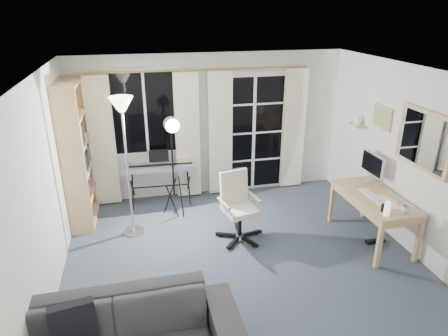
# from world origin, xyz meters

# --- Properties ---
(floor) EXTENTS (4.50, 4.00, 0.02)m
(floor) POSITION_xyz_m (0.00, 0.00, -0.01)
(floor) COLOR #353E4D
(floor) RESTS_ON ground
(window) EXTENTS (1.20, 0.08, 1.40)m
(window) POSITION_xyz_m (-1.05, 1.97, 1.50)
(window) COLOR white
(window) RESTS_ON floor
(french_door) EXTENTS (1.32, 0.09, 2.11)m
(french_door) POSITION_xyz_m (0.75, 1.97, 1.03)
(french_door) COLOR white
(french_door) RESTS_ON floor
(curtains) EXTENTS (3.60, 0.07, 2.13)m
(curtains) POSITION_xyz_m (-0.14, 1.88, 1.09)
(curtains) COLOR gold
(curtains) RESTS_ON floor
(bookshelf) EXTENTS (0.35, 1.00, 2.13)m
(bookshelf) POSITION_xyz_m (-2.13, 1.43, 1.01)
(bookshelf) COLOR tan
(bookshelf) RESTS_ON floor
(torchiere_lamp) EXTENTS (0.40, 0.40, 2.00)m
(torchiere_lamp) POSITION_xyz_m (-1.37, 0.87, 1.61)
(torchiere_lamp) COLOR #B2B2B7
(torchiere_lamp) RESTS_ON floor
(keyboard_piano) EXTENTS (1.20, 0.61, 0.86)m
(keyboard_piano) POSITION_xyz_m (-0.90, 1.70, 0.65)
(keyboard_piano) COLOR black
(keyboard_piano) RESTS_ON floor
(studio_light) EXTENTS (0.32, 0.33, 1.64)m
(studio_light) POSITION_xyz_m (-0.71, 1.19, 1.32)
(studio_light) COLOR black
(studio_light) RESTS_ON floor
(office_chair) EXTENTS (0.67, 0.66, 0.97)m
(office_chair) POSITION_xyz_m (0.07, 0.47, 0.57)
(office_chair) COLOR black
(office_chair) RESTS_ON floor
(desk) EXTENTS (0.67, 1.29, 0.69)m
(desk) POSITION_xyz_m (1.88, -0.06, 0.60)
(desk) COLOR tan
(desk) RESTS_ON floor
(monitor) EXTENTS (0.17, 0.49, 0.43)m
(monitor) POSITION_xyz_m (2.08, 0.39, 0.95)
(monitor) COLOR silver
(monitor) RESTS_ON desk
(desk_clutter) EXTENTS (0.39, 0.78, 0.87)m
(desk_clutter) POSITION_xyz_m (1.82, -0.28, 0.54)
(desk_clutter) COLOR white
(desk_clutter) RESTS_ON desk
(mug) EXTENTS (0.11, 0.09, 0.11)m
(mug) POSITION_xyz_m (1.98, -0.56, 0.74)
(mug) COLOR silver
(mug) RESTS_ON desk
(wall_mirror) EXTENTS (0.04, 0.94, 0.74)m
(wall_mirror) POSITION_xyz_m (2.22, -0.35, 1.55)
(wall_mirror) COLOR tan
(wall_mirror) RESTS_ON floor
(framed_print) EXTENTS (0.03, 0.42, 0.32)m
(framed_print) POSITION_xyz_m (2.23, 0.55, 1.60)
(framed_print) COLOR tan
(framed_print) RESTS_ON floor
(wall_shelf) EXTENTS (0.16, 0.30, 0.18)m
(wall_shelf) POSITION_xyz_m (2.16, 1.05, 1.41)
(wall_shelf) COLOR tan
(wall_shelf) RESTS_ON floor
(sofa) EXTENTS (2.28, 0.69, 0.89)m
(sofa) POSITION_xyz_m (-1.55, -1.55, 0.44)
(sofa) COLOR #313134
(sofa) RESTS_ON floor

